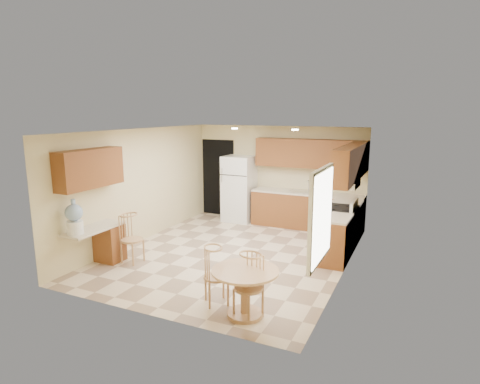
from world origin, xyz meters
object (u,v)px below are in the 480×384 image
at_px(chair_table_b, 246,282).
at_px(water_crock, 74,218).
at_px(chair_table_a, 214,272).
at_px(dining_table, 245,286).
at_px(chair_desk, 129,235).
at_px(refrigerator, 239,189).
at_px(stove, 339,228).

bearing_deg(chair_table_b, water_crock, 15.98).
relative_size(chair_table_a, chair_table_b, 0.97).
relative_size(dining_table, chair_table_b, 1.03).
bearing_deg(chair_desk, refrigerator, 175.05).
bearing_deg(chair_table_b, chair_desk, -0.29).
distance_m(refrigerator, water_crock, 4.64).
relative_size(stove, water_crock, 1.76).
height_order(refrigerator, water_crock, refrigerator).
bearing_deg(water_crock, stove, 40.06).
height_order(stove, chair_table_a, stove).
height_order(refrigerator, stove, refrigerator).
bearing_deg(chair_table_a, water_crock, -130.96).
bearing_deg(refrigerator, chair_table_b, -64.13).
bearing_deg(chair_desk, chair_table_a, 74.49).
relative_size(chair_table_b, chair_desk, 0.98).
bearing_deg(stove, chair_desk, -144.60).
relative_size(refrigerator, chair_table_a, 1.93).
xyz_separation_m(refrigerator, chair_desk, (-0.60, -3.69, -0.29)).
bearing_deg(chair_table_b, chair_table_a, 2.16).
relative_size(chair_table_b, water_crock, 1.48).
distance_m(refrigerator, stove, 3.15).
bearing_deg(chair_table_b, refrigerator, -45.27).
xyz_separation_m(dining_table, water_crock, (-3.27, 0.08, 0.59)).
height_order(refrigerator, chair_table_b, refrigerator).
relative_size(refrigerator, chair_desk, 1.84).
bearing_deg(stove, chair_table_a, -110.09).
xyz_separation_m(chair_table_a, chair_desk, (-2.27, 0.82, 0.03)).
distance_m(stove, chair_desk, 4.26).
relative_size(dining_table, chair_desk, 1.01).
relative_size(stove, chair_desk, 1.16).
height_order(chair_table_a, water_crock, water_crock).
distance_m(chair_table_a, water_crock, 2.77).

